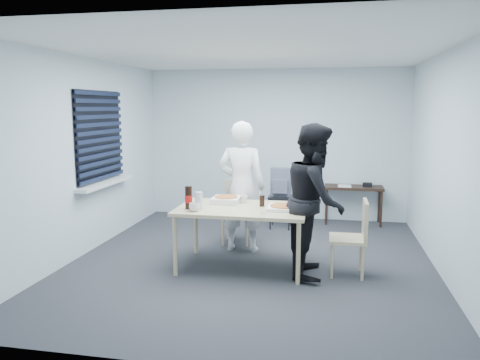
% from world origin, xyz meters
% --- Properties ---
extents(room, '(5.00, 5.00, 5.00)m').
position_xyz_m(room, '(-2.20, 0.40, 1.44)').
color(room, '#303035').
rests_on(room, ground).
extents(dining_table, '(1.54, 0.98, 0.75)m').
position_xyz_m(dining_table, '(-0.08, -0.22, 0.69)').
color(dining_table, '#CFB788').
rests_on(dining_table, ground).
extents(chair_far, '(0.42, 0.42, 0.89)m').
position_xyz_m(chair_far, '(-0.35, 0.88, 0.51)').
color(chair_far, '#CFB788').
rests_on(chair_far, ground).
extents(chair_right, '(0.42, 0.42, 0.89)m').
position_xyz_m(chair_right, '(1.26, -0.24, 0.51)').
color(chair_right, '#CFB788').
rests_on(chair_right, ground).
extents(person_white, '(0.65, 0.42, 1.77)m').
position_xyz_m(person_white, '(-0.22, 0.47, 0.89)').
color(person_white, white).
rests_on(person_white, ground).
extents(person_black, '(0.47, 0.86, 1.77)m').
position_xyz_m(person_black, '(0.79, -0.28, 0.89)').
color(person_black, black).
rests_on(person_black, ground).
extents(side_table, '(0.96, 0.43, 0.64)m').
position_xyz_m(side_table, '(1.34, 2.28, 0.56)').
color(side_table, black).
rests_on(side_table, ground).
extents(stool, '(0.38, 0.38, 0.53)m').
position_xyz_m(stool, '(0.18, 1.77, 0.42)').
color(stool, black).
rests_on(stool, ground).
extents(backpack, '(0.32, 0.24, 0.45)m').
position_xyz_m(backpack, '(0.18, 1.76, 0.75)').
color(backpack, slate).
rests_on(backpack, stool).
extents(pizza_box_a, '(0.34, 0.34, 0.08)m').
position_xyz_m(pizza_box_a, '(-0.33, -0.00, 0.79)').
color(pizza_box_a, white).
rests_on(pizza_box_a, dining_table).
extents(pizza_box_b, '(0.36, 0.36, 0.05)m').
position_xyz_m(pizza_box_b, '(0.42, -0.25, 0.78)').
color(pizza_box_b, white).
rests_on(pizza_box_b, dining_table).
extents(mug_a, '(0.17, 0.17, 0.10)m').
position_xyz_m(mug_a, '(-0.58, -0.54, 0.80)').
color(mug_a, white).
rests_on(mug_a, dining_table).
extents(mug_b, '(0.10, 0.10, 0.09)m').
position_xyz_m(mug_b, '(-0.11, 0.04, 0.80)').
color(mug_b, white).
rests_on(mug_b, dining_table).
extents(cola_glass, '(0.08, 0.08, 0.14)m').
position_xyz_m(cola_glass, '(0.15, -0.12, 0.82)').
color(cola_glass, black).
rests_on(cola_glass, dining_table).
extents(soda_bottle, '(0.09, 0.09, 0.27)m').
position_xyz_m(soda_bottle, '(-0.69, -0.43, 0.88)').
color(soda_bottle, black).
rests_on(soda_bottle, dining_table).
extents(plastic_cups, '(0.09, 0.09, 0.21)m').
position_xyz_m(plastic_cups, '(-0.56, -0.43, 0.86)').
color(plastic_cups, silver).
rests_on(plastic_cups, dining_table).
extents(rubber_band, '(0.07, 0.07, 0.00)m').
position_xyz_m(rubber_band, '(0.21, -0.50, 0.75)').
color(rubber_band, red).
rests_on(rubber_band, dining_table).
extents(papers, '(0.25, 0.32, 0.00)m').
position_xyz_m(papers, '(1.19, 2.26, 0.64)').
color(papers, white).
rests_on(papers, side_table).
extents(black_box, '(0.17, 0.14, 0.06)m').
position_xyz_m(black_box, '(1.56, 2.28, 0.67)').
color(black_box, black).
rests_on(black_box, side_table).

